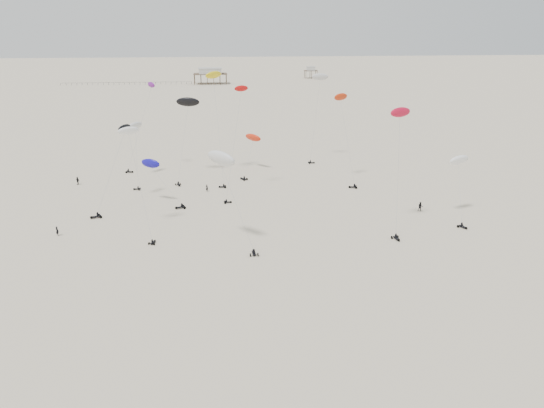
{
  "coord_description": "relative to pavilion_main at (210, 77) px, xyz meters",
  "views": [
    {
      "loc": [
        -9.33,
        4.52,
        35.43
      ],
      "look_at": [
        0.0,
        88.0,
        7.0
      ],
      "focal_mm": 35.0,
      "sensor_mm": 36.0,
      "label": 1
    }
  ],
  "objects": [
    {
      "name": "ground_plane",
      "position": [
        10.0,
        -150.0,
        -4.22
      ],
      "size": [
        900.0,
        900.0,
        0.0
      ],
      "primitive_type": "plane",
      "color": "beige"
    },
    {
      "name": "pavilion_main",
      "position": [
        0.0,
        0.0,
        0.0
      ],
      "size": [
        21.0,
        13.0,
        9.8
      ],
      "color": "brown",
      "rests_on": "ground"
    },
    {
      "name": "pavilion_small",
      "position": [
        70.0,
        30.0,
        -0.74
      ],
      "size": [
        9.0,
        7.0,
        8.0
      ],
      "color": "brown",
      "rests_on": "ground"
    },
    {
      "name": "pier_fence",
      "position": [
        -52.0,
        -0.0,
        -3.45
      ],
      "size": [
        80.2,
        0.2,
        1.5
      ],
      "color": "black",
      "rests_on": "ground"
    },
    {
      "name": "rig_0",
      "position": [
        33.03,
        -257.27,
        10.9
      ],
      "size": [
        4.92,
        10.44,
        21.97
      ],
      "rotation": [
        0.0,
        0.0,
        3.31
      ],
      "color": "black",
      "rests_on": "ground"
    },
    {
      "name": "rig_1",
      "position": [
        -19.66,
        -238.65,
        4.88
      ],
      "size": [
        7.57,
        15.78,
        19.23
      ],
      "rotation": [
        0.0,
        0.0,
        2.03
      ],
      "color": "black",
      "rests_on": "ground"
    },
    {
      "name": "rig_2",
      "position": [
        47.36,
        -251.81,
        4.76
      ],
      "size": [
        5.81,
        11.77,
        13.02
      ],
      "rotation": [
        0.0,
        0.0,
        3.57
      ],
      "color": "black",
      "rests_on": "ground"
    },
    {
      "name": "rig_3",
      "position": [
        -13.19,
        -253.56,
        9.46
      ],
      "size": [
        6.73,
        11.34,
        19.53
      ],
      "rotation": [
        0.0,
        0.0,
        5.91
      ],
      "color": "black",
      "rests_on": "ground"
    },
    {
      "name": "rig_4",
      "position": [
        -5.51,
        -215.7,
        11.76
      ],
      "size": [
        6.56,
        14.15,
        20.39
      ],
      "rotation": [
        0.0,
        0.0,
        3.49
      ],
      "color": "black",
      "rests_on": "ground"
    },
    {
      "name": "rig_5",
      "position": [
        -17.08,
        -209.8,
        8.48
      ],
      "size": [
        8.92,
        7.73,
        22.15
      ],
      "rotation": [
        0.0,
        0.0,
        4.45
      ],
      "color": "black",
      "rests_on": "ground"
    },
    {
      "name": "rig_6",
      "position": [
        10.22,
        -213.66,
        2.77
      ],
      "size": [
        6.89,
        14.48,
        12.88
      ],
      "rotation": [
        0.0,
        0.0,
        0.77
      ],
      "color": "black",
      "rests_on": "ground"
    },
    {
      "name": "rig_7",
      "position": [
        30.84,
        -226.54,
        9.49
      ],
      "size": [
        4.98,
        10.66,
        20.83
      ],
      "rotation": [
        0.0,
        0.0,
        1.42
      ],
      "color": "black",
      "rests_on": "ground"
    },
    {
      "name": "rig_8",
      "position": [
        -17.95,
        -217.05,
        6.28
      ],
      "size": [
        4.13,
        16.06,
        17.11
      ],
      "rotation": [
        0.0,
        0.0,
        1.51
      ],
      "color": "black",
      "rests_on": "ground"
    },
    {
      "name": "rig_9",
      "position": [
        5.58,
        -233.05,
        10.45
      ],
      "size": [
        6.43,
        12.1,
        24.08
      ],
      "rotation": [
        0.0,
        0.0,
        4.76
      ],
      "color": "black",
      "rests_on": "ground"
    },
    {
      "name": "rig_10",
      "position": [
        -10.86,
        -238.43,
        1.99
      ],
      "size": [
        9.61,
        8.11,
        10.49
      ],
      "rotation": [
        0.0,
        0.0,
        1.89
      ],
      "color": "black",
      "rests_on": "ground"
    },
    {
      "name": "rig_11",
      "position": [
        1.34,
        -216.29,
        16.51
      ],
      "size": [
        5.19,
        17.43,
        26.75
      ],
      "rotation": [
        0.0,
        0.0,
        1.54
      ],
      "color": "black",
      "rests_on": "ground"
    },
    {
      "name": "rig_12",
      "position": [
        29.17,
        -203.13,
        14.16
      ],
      "size": [
        6.36,
        8.5,
        23.34
      ],
      "rotation": [
        0.0,
        0.0,
        4.67
      ],
      "color": "black",
      "rests_on": "ground"
    },
    {
      "name": "rig_13",
      "position": [
        2.3,
        -261.3,
        8.91
      ],
      "size": [
        8.49,
        10.41,
        16.62
      ],
      "rotation": [
        0.0,
        0.0,
        0.02
      ],
      "color": "black",
      "rests_on": "ground"
    },
    {
      "name": "spectator_0",
      "position": [
        -27.44,
        -254.65,
        -4.22
      ],
      "size": [
        0.91,
        0.85,
        2.05
      ],
      "primitive_type": "imported",
      "rotation": [
        0.0,
        0.0,
        2.52
      ],
      "color": "black",
      "rests_on": "ground"
    },
    {
      "name": "spectator_1",
      "position": [
        41.29,
        -249.33,
        -4.22
      ],
      "size": [
        1.26,
        0.97,
        2.28
      ],
      "primitive_type": "imported",
      "rotation": [
        0.0,
        0.0,
        5.96
      ],
      "color": "black",
      "rests_on": "ground"
    },
    {
      "name": "spectator_2",
      "position": [
        -31.33,
        -222.25,
        -4.22
      ],
      "size": [
        1.49,
        1.34,
        2.23
      ],
      "primitive_type": "imported",
      "rotation": [
        0.0,
        0.0,
        5.67
      ],
      "color": "black",
      "rests_on": "ground"
    },
    {
      "name": "spectator_3",
      "position": [
        -1.23,
        -231.0,
        -4.22
      ],
      "size": [
        0.83,
        0.76,
        1.88
      ],
      "primitive_type": "imported",
      "rotation": [
        0.0,
        0.0,
        2.59
      ],
      "color": "black",
      "rests_on": "ground"
    }
  ]
}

